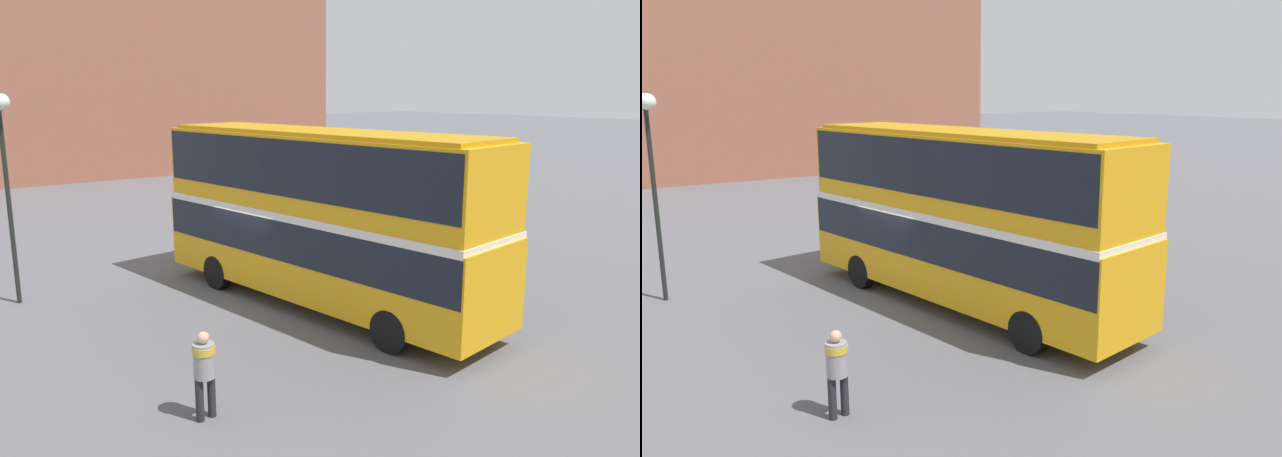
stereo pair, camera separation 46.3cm
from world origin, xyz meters
TOP-DOWN VIEW (x-y plane):
  - ground_plane at (0.00, 0.00)m, footprint 240.00×240.00m
  - building_row_left at (-30.25, 5.31)m, footprint 9.00×32.03m
  - double_decker_bus at (1.50, 0.71)m, footprint 10.68×4.09m
  - pedestrian_foreground at (5.20, -4.46)m, footprint 0.45×0.45m
  - parked_car_kerb_near at (-7.65, 11.52)m, footprint 4.41×2.74m
  - street_lamp_twin_globe at (-3.43, -5.86)m, footprint 1.26×0.42m

SIDE VIEW (x-z plane):
  - ground_plane at x=0.00m, z-range 0.00..0.00m
  - parked_car_kerb_near at x=-7.65m, z-range 0.00..1.56m
  - pedestrian_foreground at x=5.20m, z-range 0.18..1.81m
  - double_decker_bus at x=1.50m, z-range 0.33..5.01m
  - street_lamp_twin_globe at x=-3.43m, z-range 1.68..7.28m
  - building_row_left at x=-30.25m, z-range 0.01..17.39m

